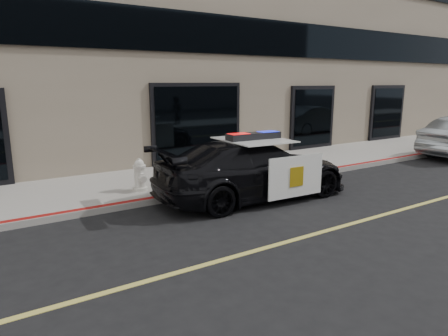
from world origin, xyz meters
TOP-DOWN VIEW (x-y plane):
  - ground at (0.00, 0.00)m, footprint 120.00×120.00m
  - sidewalk_n at (0.00, 5.25)m, footprint 60.00×3.50m
  - building_n at (0.00, 10.50)m, footprint 60.00×7.00m
  - police_car at (-1.78, 2.67)m, footprint 2.62×5.32m
  - fire_hydrant at (-4.14, 4.37)m, footprint 0.38×0.53m

SIDE VIEW (x-z plane):
  - ground at x=0.00m, z-range 0.00..0.00m
  - sidewalk_n at x=0.00m, z-range 0.00..0.15m
  - fire_hydrant at x=-4.14m, z-range 0.12..0.96m
  - police_car at x=-1.78m, z-range -0.09..1.59m
  - building_n at x=0.00m, z-range 0.00..12.00m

